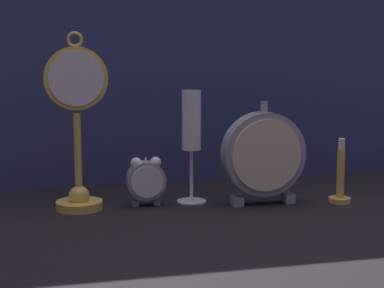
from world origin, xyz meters
TOP-DOWN VIEW (x-y plane):
  - ground_plane at (0.00, 0.00)m, footprint 4.00×4.00m
  - fabric_backdrop_drape at (0.00, 0.33)m, footprint 1.27×0.01m
  - pocket_watch_on_stand at (-0.21, 0.12)m, footprint 0.12×0.09m
  - alarm_clock_twin_bell at (-0.08, 0.12)m, footprint 0.08×0.03m
  - mantel_clock_silver at (0.14, 0.08)m, footprint 0.16×0.04m
  - champagne_flute at (0.01, 0.13)m, footprint 0.06×0.06m
  - brass_candlestick at (0.30, 0.05)m, footprint 0.04×0.04m

SIDE VIEW (x-z plane):
  - ground_plane at x=0.00m, z-range 0.00..0.00m
  - brass_candlestick at x=0.30m, z-range -0.02..0.11m
  - alarm_clock_twin_bell at x=-0.08m, z-range 0.01..0.10m
  - mantel_clock_silver at x=0.14m, z-range 0.00..0.20m
  - champagne_flute at x=0.01m, z-range 0.03..0.26m
  - pocket_watch_on_stand at x=-0.21m, z-range -0.01..0.32m
  - fabric_backdrop_drape at x=0.00m, z-range 0.00..0.59m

